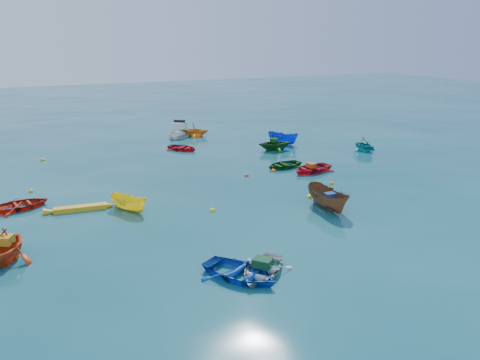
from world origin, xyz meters
name	(u,v)px	position (x,y,z in m)	size (l,w,h in m)	color
ground	(279,211)	(0.00, 0.00, 0.00)	(160.00, 160.00, 0.00)	#0A4049
dinghy_blue_sw	(240,278)	(-5.16, -5.82, 0.00)	(2.31, 3.22, 0.67)	#0D42AE
dinghy_white_near	(262,274)	(-4.27, -5.95, 0.00)	(2.05, 2.87, 0.59)	silver
sampan_brown_mid	(328,208)	(2.62, -0.84, 0.00)	(1.31, 3.47, 1.34)	brown
dinghy_orange_w	(6,261)	(-13.55, -0.19, 0.00)	(2.50, 2.90, 1.53)	red
sampan_yellow_mid	(130,210)	(-7.41, 3.63, 0.00)	(0.99, 2.62, 1.01)	yellow
dinghy_green_e	(283,167)	(4.83, 7.69, 0.00)	(2.05, 2.86, 0.59)	#114813
dinghy_cyan_se	(363,150)	(13.69, 9.44, 0.00)	(2.05, 2.38, 1.25)	teal
dinghy_red_nw	(21,209)	(-12.83, 6.52, 0.00)	(2.18, 3.04, 0.63)	red
dinghy_green_n	(275,150)	(6.93, 12.72, 0.00)	(2.38, 2.76, 1.45)	#104714
dinghy_red_ne	(312,172)	(6.05, 5.85, 0.00)	(2.32, 3.24, 0.67)	red
sampan_blue_far	(283,143)	(8.91, 14.71, 0.00)	(1.15, 3.05, 1.18)	#1035CF
dinghy_red_far	(182,150)	(-0.07, 16.21, 0.00)	(1.98, 2.77, 0.58)	#B50F1B
dinghy_orange_far	(195,136)	(2.92, 21.24, 0.00)	(2.25, 2.61, 1.38)	orange
kayak_yellow	(81,210)	(-9.85, 4.80, 0.00)	(0.51, 3.50, 0.34)	#F2AD15
motorboat_white	(180,136)	(1.59, 21.75, 0.00)	(3.12, 4.37, 1.51)	white
tarp_green_a	(263,263)	(-4.20, -5.89, 0.48)	(0.74, 0.56, 0.36)	#104222
tarp_blue_a	(330,195)	(2.62, -0.99, 0.82)	(0.59, 0.45, 0.29)	navy
tarp_orange_a	(3,240)	(-13.53, -0.14, 0.95)	(0.75, 0.57, 0.37)	orange
tarp_green_b	(274,140)	(6.83, 12.74, 0.88)	(0.62, 0.47, 0.30)	#114516
tarp_orange_b	(311,165)	(5.96, 5.83, 0.49)	(0.62, 0.47, 0.30)	#C75414
buoy_or_a	(17,257)	(-13.14, -0.01, 0.00)	(0.32, 0.32, 0.32)	#F3530D
buoy_ye_a	(213,211)	(-3.31, 1.57, 0.00)	(0.33, 0.33, 0.33)	yellow
buoy_or_b	(331,184)	(5.57, 2.83, 0.00)	(0.29, 0.29, 0.29)	orange
buoy_ye_b	(31,192)	(-12.17, 9.48, 0.00)	(0.30, 0.30, 0.30)	gold
buoy_or_c	(247,176)	(1.37, 6.81, 0.00)	(0.31, 0.31, 0.31)	#D5450B
buoy_ye_c	(310,197)	(2.78, 1.18, 0.00)	(0.37, 0.37, 0.37)	yellow
buoy_or_d	(273,171)	(3.61, 7.06, 0.00)	(0.37, 0.37, 0.37)	#FF600D
buoy_ye_d	(43,161)	(-11.00, 17.43, 0.00)	(0.39, 0.39, 0.39)	gold
buoy_or_e	(190,148)	(0.79, 16.71, 0.00)	(0.34, 0.34, 0.34)	orange
buoy_ye_e	(292,156)	(7.21, 10.43, 0.00)	(0.30, 0.30, 0.30)	yellow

